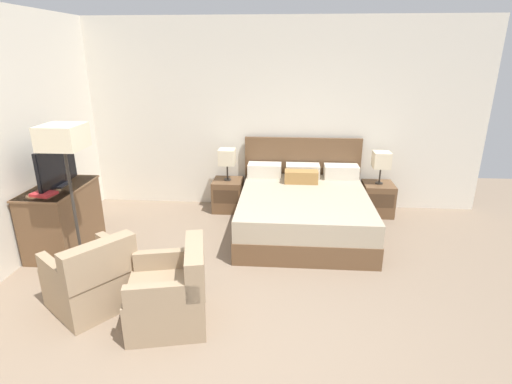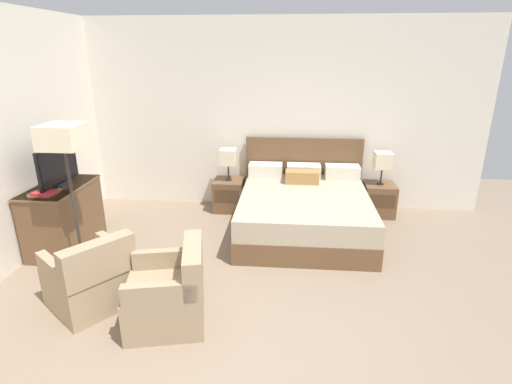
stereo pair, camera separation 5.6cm
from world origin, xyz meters
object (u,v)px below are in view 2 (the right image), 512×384
object	(u,v)px
bed	(304,210)
armchair_by_window	(91,279)
table_lamp_right	(383,161)
tv	(58,166)
dresser	(64,216)
nightstand_left	(229,195)
floor_lamp	(64,146)
nightstand_right	(379,199)
table_lamp_left	(228,157)
armchair_companion	(170,294)
book_red_cover	(45,193)

from	to	relation	value
bed	armchair_by_window	distance (m)	2.85
table_lamp_right	tv	xyz separation A→B (m)	(-4.15, -1.40, 0.21)
table_lamp_right	dresser	size ratio (longest dim) A/B	0.47
nightstand_left	floor_lamp	distance (m)	2.73
nightstand_right	dresser	world-z (taller)	dresser
table_lamp_left	dresser	xyz separation A→B (m)	(-1.86, -1.46, -0.43)
tv	armchair_companion	distance (m)	2.36
book_red_cover	armchair_companion	bearing A→B (deg)	-30.97
table_lamp_right	book_red_cover	bearing A→B (deg)	-157.14
table_lamp_left	tv	distance (m)	2.33
armchair_by_window	tv	bearing A→B (deg)	126.80
table_lamp_right	nightstand_right	bearing A→B (deg)	-90.00
nightstand_right	tv	xyz separation A→B (m)	(-4.15, -1.40, 0.81)
floor_lamp	dresser	bearing A→B (deg)	131.21
nightstand_left	bed	bearing A→B (deg)	-30.77
book_red_cover	armchair_by_window	bearing A→B (deg)	-43.77
table_lamp_left	armchair_companion	world-z (taller)	table_lamp_left
tv	book_red_cover	world-z (taller)	tv
bed	armchair_companion	size ratio (longest dim) A/B	2.44
bed	armchair_by_window	xyz separation A→B (m)	(-2.09, -1.93, -0.02)
dresser	armchair_by_window	world-z (taller)	dresser
book_red_cover	armchair_by_window	xyz separation A→B (m)	(0.91, -0.87, -0.55)
tv	floor_lamp	distance (m)	0.91
table_lamp_left	tv	size ratio (longest dim) A/B	0.61
table_lamp_right	table_lamp_left	bearing A→B (deg)	180.00
bed	armchair_companion	bearing A→B (deg)	-120.97
armchair_by_window	bed	bearing A→B (deg)	42.75
armchair_by_window	table_lamp_right	bearing A→B (deg)	38.94
dresser	floor_lamp	world-z (taller)	floor_lamp
armchair_by_window	armchair_companion	bearing A→B (deg)	-11.73
nightstand_right	floor_lamp	distance (m)	4.35
armchair_companion	floor_lamp	size ratio (longest dim) A/B	0.49
table_lamp_left	armchair_by_window	bearing A→B (deg)	-109.79
bed	dresser	distance (m)	3.11
table_lamp_left	floor_lamp	distance (m)	2.52
armchair_by_window	armchair_companion	xyz separation A→B (m)	(0.83, -0.17, 0.00)
bed	nightstand_left	xyz separation A→B (m)	(-1.15, 0.68, -0.06)
dresser	armchair_by_window	bearing A→B (deg)	-51.78
armchair_by_window	book_red_cover	bearing A→B (deg)	136.23
bed	book_red_cover	size ratio (longest dim) A/B	8.22
book_red_cover	floor_lamp	size ratio (longest dim) A/B	0.14
nightstand_left	floor_lamp	xyz separation A→B (m)	(-1.35, -2.04, 1.22)
nightstand_left	tv	xyz separation A→B (m)	(-1.85, -1.40, 0.81)
dresser	book_red_cover	size ratio (longest dim) A/B	4.24
table_lamp_left	dresser	world-z (taller)	table_lamp_left
table_lamp_left	armchair_companion	size ratio (longest dim) A/B	0.60
table_lamp_left	book_red_cover	world-z (taller)	table_lamp_left
floor_lamp	nightstand_right	bearing A→B (deg)	29.19
tv	floor_lamp	size ratio (longest dim) A/B	0.47
bed	armchair_by_window	size ratio (longest dim) A/B	2.08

